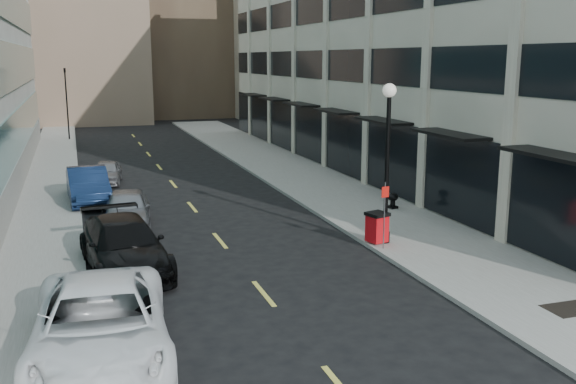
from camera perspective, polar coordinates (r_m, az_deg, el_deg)
sidewalk_right at (r=32.77m, az=4.50°, el=-0.27°), size 5.00×80.00×0.15m
sidewalk_left at (r=30.30m, az=-20.71°, el=-2.02°), size 3.00×80.00×0.15m
building_right at (r=42.65m, az=13.00°, el=14.32°), size 15.30×46.50×18.25m
skyline_stone at (r=78.99m, az=-1.56°, el=14.06°), size 10.00×14.00×20.00m
grate_far at (r=19.57m, az=23.86°, el=-9.47°), size 1.40×1.00×0.01m
road_centerline at (r=27.84m, az=-7.42°, el=-2.66°), size 0.15×68.20×0.01m
traffic_signal at (r=57.49m, az=-19.23°, el=9.98°), size 0.66×0.66×6.98m
car_white_van at (r=15.56m, az=-16.34°, el=-11.36°), size 3.49×6.84×1.85m
car_black_pickup at (r=21.88m, az=-14.37°, el=-4.64°), size 2.99×6.13×1.72m
car_silver_sedan at (r=27.38m, az=-14.10°, el=-1.48°), size 2.35×4.81×1.58m
car_blue_sedan at (r=32.56m, az=-17.36°, el=0.55°), size 2.07×5.29×1.72m
car_grey_sedan at (r=37.39m, az=-15.78°, el=1.70°), size 2.01×3.92×1.28m
trash_bin at (r=24.13m, az=7.91°, el=-3.05°), size 0.88×0.89×1.16m
lamppost at (r=23.65m, az=8.85°, el=3.82°), size 0.50×0.50×6.03m
sign_post at (r=23.20m, az=8.59°, el=-1.25°), size 0.29×0.07×2.45m
urn_planter at (r=29.79m, az=9.31°, el=-0.64°), size 0.50×0.50×0.70m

